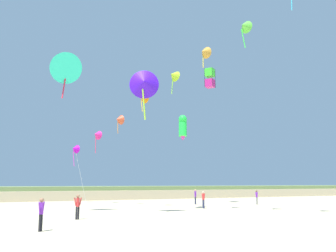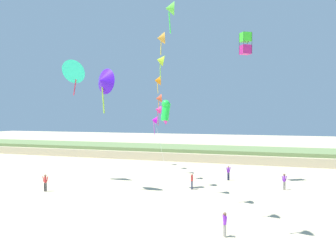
% 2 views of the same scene
% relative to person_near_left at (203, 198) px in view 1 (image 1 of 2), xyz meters
% --- Properties ---
extents(ground_plane, '(240.00, 240.00, 0.00)m').
position_rel_person_near_left_xyz_m(ground_plane, '(-2.36, -14.85, -0.95)').
color(ground_plane, beige).
extents(dune_ridge, '(120.00, 12.21, 1.92)m').
position_rel_person_near_left_xyz_m(dune_ridge, '(-2.36, 25.85, 0.01)').
color(dune_ridge, '#BFAE8B').
rests_on(dune_ridge, ground).
extents(person_near_left, '(0.22, 0.57, 1.64)m').
position_rel_person_near_left_xyz_m(person_near_left, '(0.00, 0.00, 0.00)').
color(person_near_left, '#282D4C').
rests_on(person_near_left, ground).
extents(person_near_right, '(0.55, 0.31, 1.62)m').
position_rel_person_near_left_xyz_m(person_near_right, '(8.65, 2.85, -0.01)').
color(person_near_right, gray).
rests_on(person_near_right, ground).
extents(person_mid_center, '(0.39, 0.54, 1.69)m').
position_rel_person_near_left_xyz_m(person_mid_center, '(-15.91, -11.05, 0.03)').
color(person_mid_center, black).
rests_on(person_mid_center, ground).
extents(person_far_right, '(0.58, 0.25, 1.67)m').
position_rel_person_near_left_xyz_m(person_far_right, '(-13.11, -5.72, 0.02)').
color(person_far_right, black).
rests_on(person_far_right, ground).
extents(person_far_center, '(0.49, 0.47, 1.71)m').
position_rel_person_near_left_xyz_m(person_far_center, '(2.51, 6.24, 0.04)').
color(person_far_center, '#282D4C').
rests_on(person_far_center, ground).
extents(kite_banner_string, '(16.37, 34.85, 21.27)m').
position_rel_person_near_left_xyz_m(kite_banner_string, '(-2.42, -1.86, 12.64)').
color(kite_banner_string, '#B60EC7').
extents(large_kite_low_lead, '(1.17, 1.28, 2.47)m').
position_rel_person_near_left_xyz_m(large_kite_low_lead, '(-2.53, -0.67, 6.84)').
color(large_kite_low_lead, '#21E740').
extents(large_kite_mid_trail, '(2.65, 1.80, 4.37)m').
position_rel_person_near_left_xyz_m(large_kite_mid_trail, '(-7.74, -3.92, 9.71)').
color(large_kite_mid_trail, '#4B15E5').
extents(large_kite_high_solo, '(2.94, 2.28, 4.26)m').
position_rel_person_near_left_xyz_m(large_kite_high_solo, '(-13.61, 0.09, 11.48)').
color(large_kite_high_solo, '#2AEEBF').
extents(large_kite_outer_drift, '(1.43, 1.43, 2.34)m').
position_rel_person_near_left_xyz_m(large_kite_outer_drift, '(4.42, 5.64, 14.26)').
color(large_kite_outer_drift, '#C2227C').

